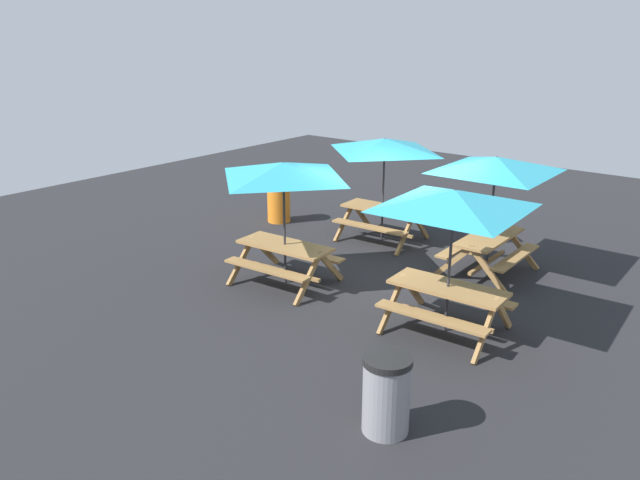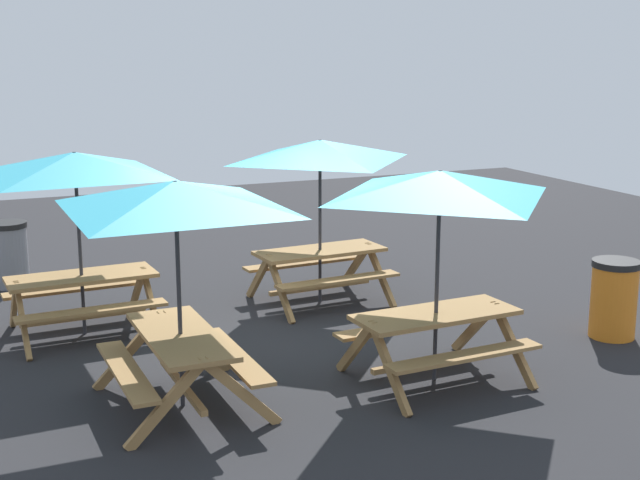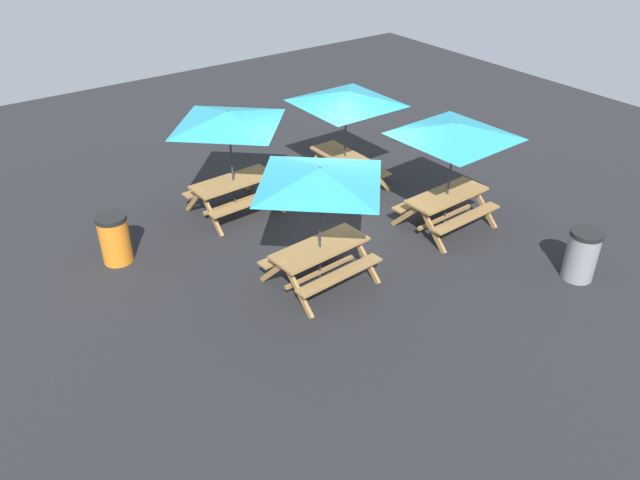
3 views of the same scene
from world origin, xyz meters
name	(u,v)px [view 1 (image 1 of 3)]	position (x,y,z in m)	size (l,w,h in m)	color
ground_plane	(391,279)	(0.00, 0.00, 0.00)	(24.00, 24.00, 0.00)	#232326
picnic_table_0	(495,173)	(-1.29, -1.41, 1.99)	(2.83, 2.83, 2.34)	olive
picnic_table_1	(284,179)	(1.45, 1.41, 1.99)	(2.13, 2.13, 2.34)	olive
picnic_table_2	(454,210)	(-1.84, 1.31, 1.99)	(2.83, 2.83, 2.34)	olive
picnic_table_3	(384,153)	(1.41, -1.81, 1.99)	(2.10, 2.10, 2.34)	olive
trash_bin_orange	(279,202)	(4.18, -1.43, 0.49)	(0.59, 0.59, 0.98)	orange
trash_bin_gray	(386,394)	(-2.49, 4.06, 0.49)	(0.59, 0.59, 0.98)	gray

